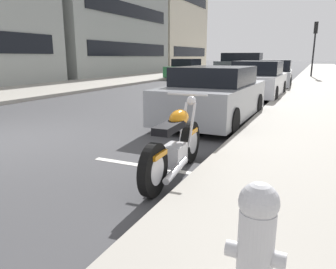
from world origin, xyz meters
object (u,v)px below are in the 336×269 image
(parked_car_far_down_curb, at_px, (258,81))
(traffic_signal_near_corner, at_px, (315,37))
(crossing_truck, at_px, (241,63))
(car_opposite_curb, at_px, (186,69))
(parked_car_behind_motorcycle, at_px, (214,96))
(parked_motorcycle, at_px, (175,146))
(parked_car_near_corner, at_px, (274,74))
(fire_hydrant, at_px, (256,242))

(parked_car_far_down_curb, xyz_separation_m, traffic_signal_near_corner, (14.26, -1.78, 2.39))
(crossing_truck, bearing_deg, car_opposite_curb, 72.29)
(parked_car_behind_motorcycle, height_order, car_opposite_curb, car_opposite_curb)
(crossing_truck, height_order, car_opposite_curb, crossing_truck)
(crossing_truck, bearing_deg, parked_motorcycle, 100.84)
(parked_car_far_down_curb, height_order, traffic_signal_near_corner, traffic_signal_near_corner)
(parked_motorcycle, distance_m, parked_car_behind_motorcycle, 4.15)
(crossing_truck, distance_m, car_opposite_curb, 8.33)
(parked_car_behind_motorcycle, relative_size, traffic_signal_near_corner, 1.04)
(parked_motorcycle, distance_m, parked_car_near_corner, 14.85)
(crossing_truck, height_order, fire_hydrant, crossing_truck)
(parked_motorcycle, bearing_deg, car_opposite_curb, 18.79)
(fire_hydrant, bearing_deg, car_opposite_curb, 22.55)
(parked_car_near_corner, distance_m, fire_hydrant, 17.12)
(parked_car_behind_motorcycle, relative_size, crossing_truck, 0.84)
(car_opposite_curb, bearing_deg, parked_car_behind_motorcycle, 24.75)
(parked_car_far_down_curb, bearing_deg, parked_motorcycle, -176.48)
(parked_car_far_down_curb, xyz_separation_m, car_opposite_curb, (9.98, 7.11, -0.00))
(crossing_truck, distance_m, traffic_signal_near_corner, 7.53)
(parked_car_near_corner, distance_m, crossing_truck, 13.50)
(parked_motorcycle, xyz_separation_m, parked_car_far_down_curb, (9.68, 0.49, 0.26))
(traffic_signal_near_corner, bearing_deg, parked_motorcycle, 176.91)
(parked_car_far_down_curb, bearing_deg, parked_car_near_corner, 0.09)
(parked_car_far_down_curb, relative_size, parked_car_near_corner, 0.87)
(crossing_truck, bearing_deg, fire_hydrant, 102.83)
(crossing_truck, bearing_deg, parked_car_near_corner, 110.27)
(car_opposite_curb, height_order, traffic_signal_near_corner, traffic_signal_near_corner)
(parked_car_near_corner, relative_size, fire_hydrant, 5.76)
(parked_car_near_corner, height_order, crossing_truck, crossing_truck)
(crossing_truck, xyz_separation_m, car_opposite_curb, (-7.90, 2.61, -0.34))
(parked_car_behind_motorcycle, height_order, crossing_truck, crossing_truck)
(parked_car_far_down_curb, height_order, parked_car_near_corner, parked_car_far_down_curb)
(parked_car_far_down_curb, relative_size, car_opposite_curb, 0.91)
(parked_motorcycle, relative_size, crossing_truck, 0.41)
(fire_hydrant, height_order, traffic_signal_near_corner, traffic_signal_near_corner)
(car_opposite_curb, relative_size, fire_hydrant, 5.46)
(parked_car_near_corner, bearing_deg, car_opposite_curb, 53.02)
(fire_hydrant, relative_size, traffic_signal_near_corner, 0.20)
(parked_motorcycle, relative_size, parked_car_far_down_curb, 0.51)
(parked_car_near_corner, height_order, traffic_signal_near_corner, traffic_signal_near_corner)
(parked_car_behind_motorcycle, height_order, parked_car_far_down_curb, parked_car_far_down_curb)
(parked_car_near_corner, relative_size, crossing_truck, 0.93)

